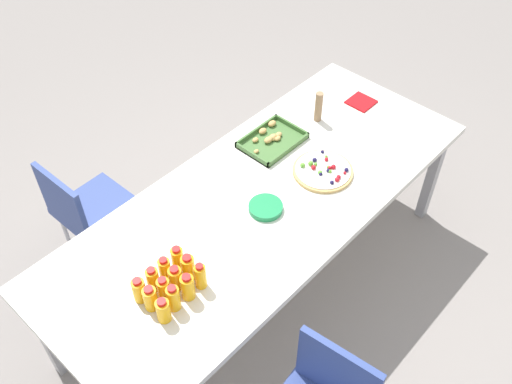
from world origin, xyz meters
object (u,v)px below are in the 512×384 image
at_px(juice_bottle_8, 139,290).
at_px(fruit_pizza, 323,171).
at_px(snack_tray, 272,140).
at_px(juice_bottle_11, 178,259).
at_px(juice_bottle_3, 200,276).
at_px(juice_bottle_9, 153,279).
at_px(juice_bottle_1, 173,298).
at_px(juice_bottle_2, 188,287).
at_px(chair_far_left, 86,209).
at_px(juice_bottle_10, 165,269).
at_px(juice_bottle_4, 150,298).
at_px(juice_bottle_6, 176,278).
at_px(party_table, 263,205).
at_px(napkin_stack, 361,102).
at_px(plate_stack, 266,208).
at_px(juice_bottle_0, 163,310).
at_px(cardboard_tube, 319,107).
at_px(juice_bottle_5, 164,289).
at_px(juice_bottle_7, 188,267).

bearing_deg(juice_bottle_8, fruit_pizza, -4.52).
bearing_deg(snack_tray, juice_bottle_11, -163.96).
xyz_separation_m(juice_bottle_3, juice_bottle_9, (-0.15, 0.15, -0.01)).
height_order(juice_bottle_1, juice_bottle_2, juice_bottle_2).
bearing_deg(juice_bottle_3, juice_bottle_2, -179.75).
bearing_deg(chair_far_left, juice_bottle_10, -8.25).
height_order(juice_bottle_4, juice_bottle_10, juice_bottle_4).
bearing_deg(juice_bottle_6, juice_bottle_3, -44.48).
distance_m(juice_bottle_2, juice_bottle_3, 0.08).
height_order(party_table, juice_bottle_1, juice_bottle_1).
relative_size(juice_bottle_8, napkin_stack, 0.92).
bearing_deg(plate_stack, juice_bottle_8, 176.43).
distance_m(juice_bottle_2, juice_bottle_9, 0.16).
relative_size(juice_bottle_8, juice_bottle_10, 1.05).
height_order(juice_bottle_0, juice_bottle_4, juice_bottle_4).
relative_size(juice_bottle_10, cardboard_tube, 0.69).
distance_m(juice_bottle_1, juice_bottle_2, 0.08).
distance_m(juice_bottle_5, juice_bottle_11, 0.17).
xyz_separation_m(chair_far_left, juice_bottle_11, (-0.02, -0.85, 0.32)).
bearing_deg(chair_far_left, juice_bottle_8, -17.89).
bearing_deg(juice_bottle_11, cardboard_tube, 9.08).
relative_size(juice_bottle_3, snack_tray, 0.42).
relative_size(chair_far_left, juice_bottle_7, 5.68).
relative_size(party_table, juice_bottle_1, 16.93).
bearing_deg(party_table, juice_bottle_8, -178.71).
bearing_deg(cardboard_tube, juice_bottle_8, -172.09).
xyz_separation_m(juice_bottle_4, juice_bottle_6, (0.14, 0.00, -0.00)).
bearing_deg(juice_bottle_3, juice_bottle_7, 93.37).
relative_size(party_table, juice_bottle_8, 17.83).
xyz_separation_m(juice_bottle_9, cardboard_tube, (1.43, 0.21, 0.03)).
bearing_deg(juice_bottle_6, cardboard_tube, 11.51).
relative_size(juice_bottle_0, juice_bottle_8, 0.97).
distance_m(party_table, snack_tray, 0.45).
height_order(juice_bottle_4, plate_stack, juice_bottle_4).
bearing_deg(juice_bottle_10, napkin_stack, 3.71).
relative_size(juice_bottle_7, napkin_stack, 0.97).
bearing_deg(juice_bottle_9, cardboard_tube, 8.30).
distance_m(juice_bottle_1, juice_bottle_11, 0.21).
xyz_separation_m(juice_bottle_5, juice_bottle_9, (-0.00, 0.07, 0.00)).
bearing_deg(napkin_stack, juice_bottle_0, -171.60).
height_order(chair_far_left, juice_bottle_9, juice_bottle_9).
xyz_separation_m(juice_bottle_7, juice_bottle_10, (-0.07, 0.08, -0.01)).
height_order(juice_bottle_10, snack_tray, juice_bottle_10).
distance_m(chair_far_left, juice_bottle_9, 0.93).
bearing_deg(juice_bottle_6, napkin_stack, 6.24).
xyz_separation_m(juice_bottle_1, snack_tray, (1.11, 0.42, -0.06)).
height_order(juice_bottle_0, snack_tray, juice_bottle_0).
distance_m(juice_bottle_0, juice_bottle_7, 0.24).
xyz_separation_m(juice_bottle_10, cardboard_tube, (1.36, 0.20, 0.03)).
relative_size(juice_bottle_6, juice_bottle_9, 0.98).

